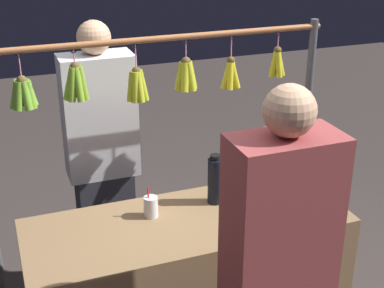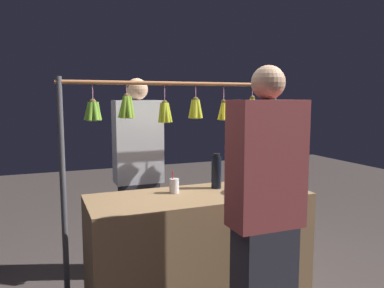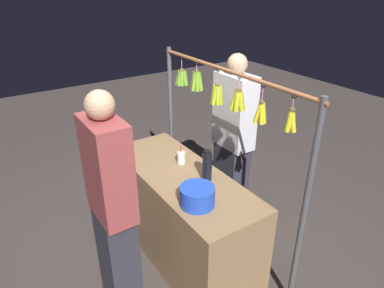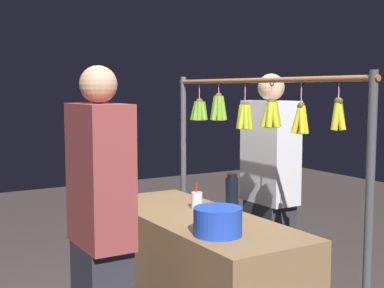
{
  "view_description": "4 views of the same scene",
  "coord_description": "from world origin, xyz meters",
  "views": [
    {
      "loc": [
        0.81,
        2.23,
        2.31
      ],
      "look_at": [
        -0.02,
        0.0,
        1.28
      ],
      "focal_mm": 51.86,
      "sensor_mm": 36.0,
      "label": 1
    },
    {
      "loc": [
        1.05,
        2.48,
        1.57
      ],
      "look_at": [
        0.06,
        0.0,
        1.25
      ],
      "focal_mm": 35.48,
      "sensor_mm": 36.0,
      "label": 2
    },
    {
      "loc": [
        -2.11,
        1.3,
        2.38
      ],
      "look_at": [
        -0.16,
        0.0,
        1.22
      ],
      "focal_mm": 32.3,
      "sensor_mm": 36.0,
      "label": 3
    },
    {
      "loc": [
        -2.69,
        1.65,
        1.64
      ],
      "look_at": [
        0.06,
        0.0,
        1.31
      ],
      "focal_mm": 50.12,
      "sensor_mm": 36.0,
      "label": 4
    }
  ],
  "objects": [
    {
      "name": "display_rack",
      "position": [
        0.05,
        -0.44,
        1.26
      ],
      "size": [
        1.89,
        0.13,
        1.73
      ],
      "color": "#4C4C51",
      "rests_on": "ground"
    },
    {
      "name": "blue_bucket",
      "position": [
        -0.42,
        0.13,
        0.95
      ],
      "size": [
        0.25,
        0.25,
        0.15
      ],
      "primitive_type": "cylinder",
      "color": "blue",
      "rests_on": "market_counter"
    },
    {
      "name": "water_bottle",
      "position": [
        -0.19,
        -0.12,
        1.01
      ],
      "size": [
        0.08,
        0.08,
        0.27
      ],
      "color": "black",
      "rests_on": "market_counter"
    },
    {
      "name": "drink_cup",
      "position": [
        0.16,
        -0.1,
        0.93
      ],
      "size": [
        0.07,
        0.07,
        0.16
      ],
      "color": "silver",
      "rests_on": "market_counter"
    },
    {
      "name": "vendor_person",
      "position": [
        0.26,
        -0.77,
        0.86
      ],
      "size": [
        0.41,
        0.22,
        1.74
      ],
      "color": "#2D2D38",
      "rests_on": "ground"
    }
  ]
}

